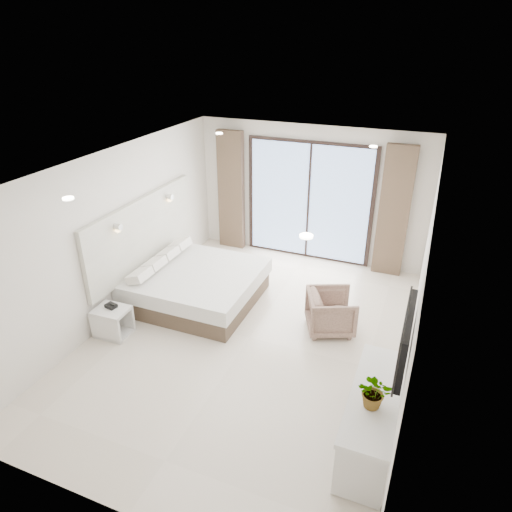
# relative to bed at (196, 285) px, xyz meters

# --- Properties ---
(ground) EXTENTS (6.20, 6.20, 0.00)m
(ground) POSITION_rel_bed_xyz_m (1.28, -0.67, -0.30)
(ground) COLOR beige
(ground) RESTS_ON ground
(room_shell) EXTENTS (4.62, 6.22, 2.72)m
(room_shell) POSITION_rel_bed_xyz_m (1.09, 0.13, 1.28)
(room_shell) COLOR silver
(room_shell) RESTS_ON ground
(bed) EXTENTS (2.05, 1.95, 0.71)m
(bed) POSITION_rel_bed_xyz_m (0.00, 0.00, 0.00)
(bed) COLOR brown
(bed) RESTS_ON ground
(nightstand) EXTENTS (0.52, 0.43, 0.46)m
(nightstand) POSITION_rel_bed_xyz_m (-0.70, -1.37, -0.07)
(nightstand) COLOR silver
(nightstand) RESTS_ON ground
(phone) EXTENTS (0.19, 0.16, 0.05)m
(phone) POSITION_rel_bed_xyz_m (-0.73, -1.33, 0.19)
(phone) COLOR black
(phone) RESTS_ON nightstand
(console_desk) EXTENTS (0.52, 1.66, 0.77)m
(console_desk) POSITION_rel_bed_xyz_m (3.32, -2.02, 0.27)
(console_desk) COLOR silver
(console_desk) RESTS_ON ground
(plant) EXTENTS (0.40, 0.43, 0.30)m
(plant) POSITION_rel_bed_xyz_m (3.32, -2.22, 0.62)
(plant) COLOR #33662D
(plant) RESTS_ON console_desk
(armchair) EXTENTS (0.88, 0.90, 0.72)m
(armchair) POSITION_rel_bed_xyz_m (2.37, 0.02, 0.06)
(armchair) COLOR #9C7866
(armchair) RESTS_ON ground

